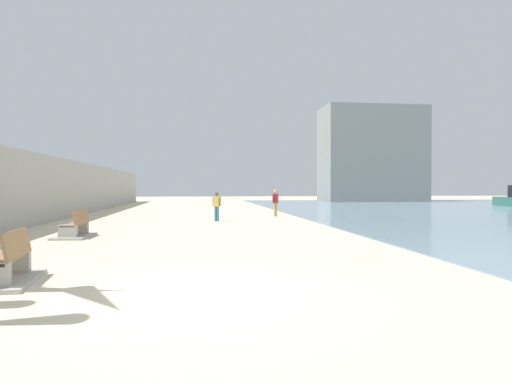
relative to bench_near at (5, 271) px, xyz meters
name	(u,v)px	position (x,y,z in m)	size (l,w,h in m)	color
ground_plane	(194,219)	(3.38, 16.73, -0.23)	(120.00, 120.00, 0.00)	beige
seawall	(51,189)	(-4.12, 16.73, 1.44)	(0.80, 64.00, 3.35)	#ADAAA3
bench_near	(5,271)	(0.00, 0.00, 0.00)	(1.30, 2.20, 0.98)	#ADAAA3
bench_far	(75,231)	(-0.74, 7.97, 0.00)	(1.18, 2.14, 0.98)	#ADAAA3
person_walking	(217,205)	(4.56, 15.07, 0.63)	(0.46, 0.33, 1.51)	teal
person_standing	(275,201)	(8.25, 18.65, 0.70)	(0.42, 0.38, 1.61)	gold
harbor_building	(372,155)	(24.47, 44.73, 5.41)	(12.00, 6.00, 11.29)	gray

